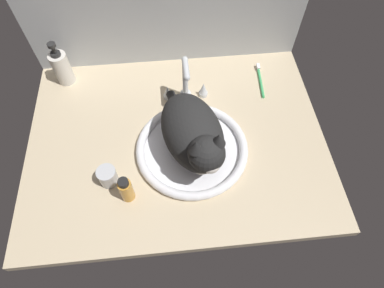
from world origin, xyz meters
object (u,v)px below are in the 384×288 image
object	(u,v)px
sink_basin	(192,148)
soap_pump_bottle	(62,67)
cat	(194,136)
toothbrush	(260,80)
metal_jar	(108,176)
amber_bottle	(126,190)
faucet	(186,84)

from	to	relation	value
sink_basin	soap_pump_bottle	xyz separation A→B (cm)	(-44.99, 36.53, 5.49)
sink_basin	cat	distance (cm)	10.58
soap_pump_bottle	toothbrush	world-z (taller)	soap_pump_bottle
metal_jar	toothbrush	size ratio (longest dim) A/B	0.38
metal_jar	soap_pump_bottle	xyz separation A→B (cm)	(-17.89, 45.17, 3.64)
amber_bottle	toothbrush	xyz separation A→B (cm)	(50.57, 43.28, -4.34)
cat	amber_bottle	size ratio (longest dim) A/B	3.71
soap_pump_bottle	sink_basin	bearing A→B (deg)	-39.08
sink_basin	faucet	world-z (taller)	faucet
soap_pump_bottle	cat	bearing A→B (deg)	-40.23
faucet	soap_pump_bottle	size ratio (longest dim) A/B	1.08
soap_pump_bottle	toothbrush	size ratio (longest dim) A/B	1.07
amber_bottle	metal_jar	distance (cm)	8.61
sink_basin	soap_pump_bottle	bearing A→B (deg)	140.92
sink_basin	metal_jar	bearing A→B (deg)	-162.32
faucet	metal_jar	distance (cm)	41.92
soap_pump_bottle	metal_jar	bearing A→B (deg)	-68.40
faucet	cat	size ratio (longest dim) A/B	0.49
metal_jar	cat	bearing A→B (deg)	13.61
cat	toothbrush	xyz separation A→B (cm)	(28.98, 30.70, -11.07)
toothbrush	faucet	bearing A→B (deg)	-169.03
sink_basin	toothbrush	xyz separation A→B (cm)	(29.49, 28.75, -0.69)
sink_basin	faucet	xyz separation A→B (cm)	(0.00, 23.03, 6.32)
soap_pump_bottle	toothbrush	bearing A→B (deg)	-5.97
sink_basin	cat	bearing A→B (deg)	-75.50
sink_basin	soap_pump_bottle	world-z (taller)	soap_pump_bottle
faucet	metal_jar	size ratio (longest dim) A/B	3.07
sink_basin	amber_bottle	world-z (taller)	amber_bottle
sink_basin	toothbrush	bearing A→B (deg)	44.27
cat	toothbrush	size ratio (longest dim) A/B	2.35
cat	toothbrush	bearing A→B (deg)	46.65
sink_basin	metal_jar	xyz separation A→B (cm)	(-27.10, -8.64, 1.86)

